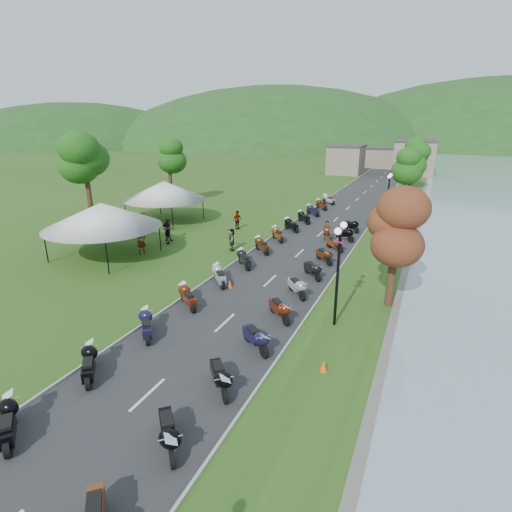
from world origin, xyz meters
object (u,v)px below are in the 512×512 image
at_px(vendor_tent_main, 104,230).
at_px(pedestrian_c, 168,244).
at_px(pedestrian_a, 143,254).
at_px(pedestrian_b, 168,240).

relative_size(vendor_tent_main, pedestrian_c, 3.13).
distance_m(pedestrian_a, pedestrian_b, 3.73).
bearing_deg(vendor_tent_main, pedestrian_c, 62.72).
height_order(vendor_tent_main, pedestrian_c, vendor_tent_main).
bearing_deg(pedestrian_b, vendor_tent_main, 54.45).
height_order(vendor_tent_main, pedestrian_b, vendor_tent_main).
bearing_deg(pedestrian_c, pedestrian_b, 166.94).
distance_m(vendor_tent_main, pedestrian_a, 3.22).
xyz_separation_m(vendor_tent_main, pedestrian_b, (1.71, 5.23, -2.00)).
height_order(pedestrian_b, pedestrian_c, pedestrian_b).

